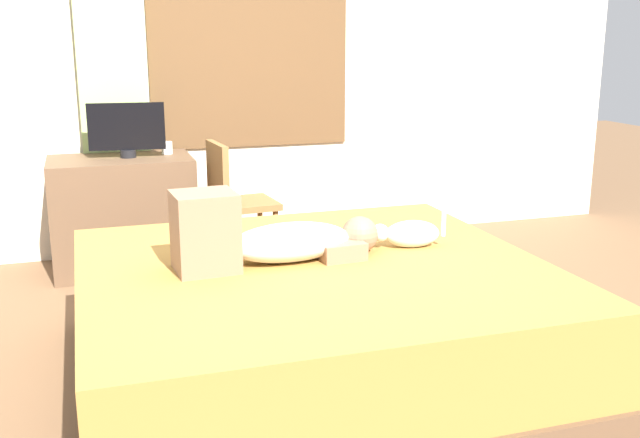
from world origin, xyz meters
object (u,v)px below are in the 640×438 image
(tv_monitor, at_px, (127,129))
(cup, at_px, (167,148))
(chair_by_desk, at_px, (234,198))
(cat, at_px, (408,233))
(desk, at_px, (123,214))
(bed, at_px, (312,322))
(person_lying, at_px, (269,238))

(tv_monitor, bearing_deg, cup, 15.76)
(chair_by_desk, bearing_deg, cat, -69.07)
(chair_by_desk, bearing_deg, desk, 152.06)
(bed, distance_m, cup, 2.08)
(bed, distance_m, desk, 2.03)
(cat, relative_size, cup, 4.40)
(bed, relative_size, chair_by_desk, 2.39)
(person_lying, distance_m, cup, 1.91)
(tv_monitor, bearing_deg, chair_by_desk, -30.02)
(person_lying, distance_m, chair_by_desk, 1.48)
(bed, relative_size, cat, 5.82)
(desk, bearing_deg, chair_by_desk, -27.94)
(cat, bearing_deg, desk, 124.16)
(cup, xyz_separation_m, chair_by_desk, (0.35, -0.42, -0.27))
(person_lying, height_order, chair_by_desk, person_lying)
(tv_monitor, xyz_separation_m, chair_by_desk, (0.61, -0.35, -0.41))
(desk, xyz_separation_m, tv_monitor, (0.05, -0.00, 0.55))
(desk, xyz_separation_m, cup, (0.31, 0.07, 0.41))
(bed, relative_size, tv_monitor, 4.29)
(cat, height_order, desk, cat)
(person_lying, xyz_separation_m, chair_by_desk, (0.14, 1.47, -0.14))
(cup, distance_m, chair_by_desk, 0.62)
(desk, bearing_deg, tv_monitor, -0.00)
(bed, relative_size, desk, 2.29)
(desk, relative_size, tv_monitor, 1.87)
(bed, bearing_deg, tv_monitor, 108.73)
(cat, height_order, chair_by_desk, chair_by_desk)
(person_lying, bearing_deg, desk, 106.11)
(cup, height_order, chair_by_desk, chair_by_desk)
(cup, bearing_deg, desk, -166.91)
(bed, bearing_deg, chair_by_desk, 91.34)
(desk, bearing_deg, cat, -55.84)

